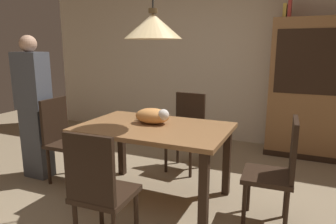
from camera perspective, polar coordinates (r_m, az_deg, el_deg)
ground at (r=2.85m, az=-4.03°, el=-19.29°), size 10.00×10.00×0.00m
back_wall at (r=4.93m, az=10.52°, el=11.57°), size 6.40×0.10×2.90m
dining_table at (r=2.91m, az=-2.61°, el=-4.54°), size 1.40×0.90×0.75m
chair_right_side at (r=2.68m, az=19.94°, el=-9.88°), size 0.42×0.42×0.93m
chair_far_back at (r=3.72m, az=3.51°, el=-3.01°), size 0.43×0.43×0.93m
chair_left_side at (r=3.58m, az=-19.07°, el=-4.31°), size 0.41×0.41×0.93m
chair_near_front at (r=2.26m, az=-12.75°, el=-13.69°), size 0.42×0.42×0.93m
cat_sleeping at (r=2.95m, az=-2.77°, el=-0.73°), size 0.39×0.25×0.16m
pendant_lamp at (r=2.79m, az=-2.82°, el=15.81°), size 0.52×0.52×1.30m
hutch_bookcase at (r=4.50m, az=25.48°, el=3.39°), size 1.12×0.45×1.85m
book_yellow_short at (r=4.49m, az=21.06°, el=17.21°), size 0.04×0.20×0.18m
book_red_tall at (r=4.49m, az=21.87°, el=17.79°), size 0.04×0.22×0.28m
person_standing at (r=3.73m, az=-23.78°, el=0.66°), size 0.36×0.22×1.61m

